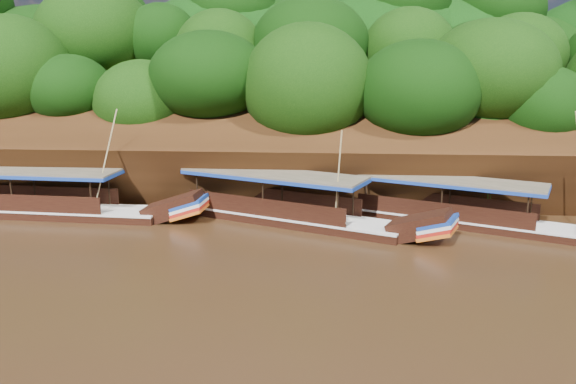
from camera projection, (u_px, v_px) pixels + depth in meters
name	position (u px, v px, depth m)	size (l,w,h in m)	color
ground	(265.00, 271.00, 23.39)	(160.00, 160.00, 0.00)	black
riverbank	(297.00, 146.00, 45.03)	(120.00, 30.06, 19.40)	black
boat_0	(475.00, 217.00, 29.59)	(14.63, 7.90, 6.82)	black
boat_1	(299.00, 213.00, 30.09)	(15.12, 8.05, 5.80)	black
boat_2	(53.00, 206.00, 31.66)	(16.87, 3.45, 6.56)	black
reeds	(240.00, 196.00, 32.75)	(49.08, 2.25, 1.91)	#275D17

